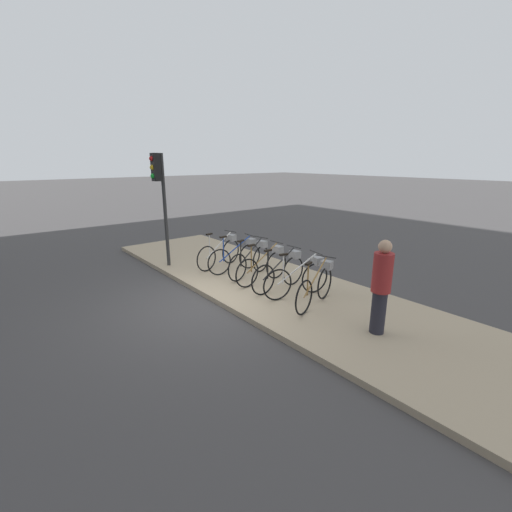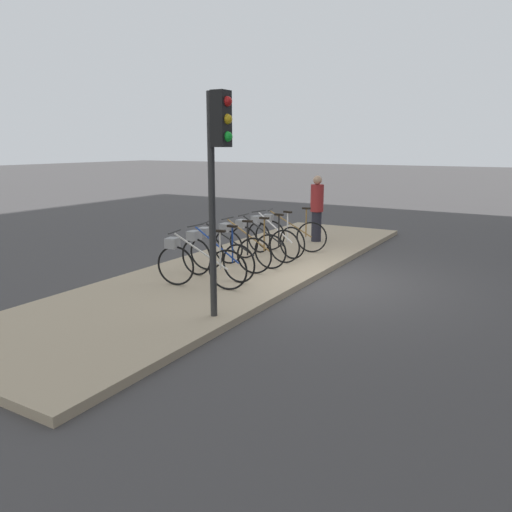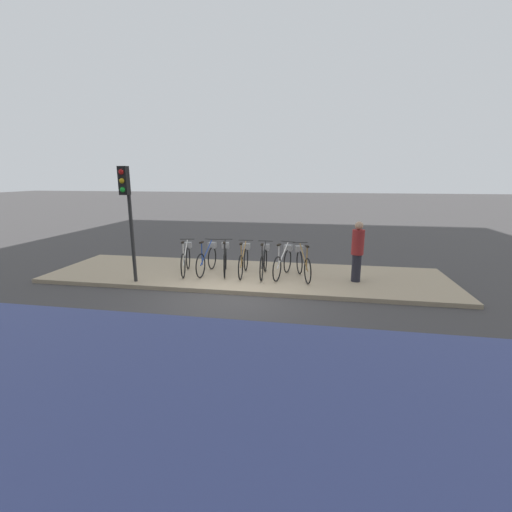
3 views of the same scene
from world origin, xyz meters
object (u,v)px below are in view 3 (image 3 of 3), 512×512
parked_bicycle_4 (264,260)px  parked_bicycle_0 (186,258)px  parked_bicycle_1 (208,258)px  parked_bicycle_5 (283,261)px  parked_bicycle_2 (225,258)px  pedestrian (357,250)px  parked_bicycle_3 (244,260)px  traffic_light (127,200)px  parked_bicycle_6 (303,263)px

parked_bicycle_4 → parked_bicycle_0: bearing=-177.6°
parked_bicycle_0 → parked_bicycle_1: same height
parked_bicycle_4 → parked_bicycle_5: same height
parked_bicycle_2 → parked_bicycle_5: size_ratio=1.00×
parked_bicycle_4 → pedestrian: (2.70, -0.17, 0.45)m
parked_bicycle_1 → parked_bicycle_4: size_ratio=1.00×
parked_bicycle_1 → parked_bicycle_3: (1.16, 0.00, 0.00)m
traffic_light → parked_bicycle_1: bearing=37.7°
parked_bicycle_1 → parked_bicycle_5: same height
parked_bicycle_0 → parked_bicycle_1: bearing=9.3°
parked_bicycle_3 → parked_bicycle_1: bearing=-179.9°
parked_bicycle_1 → parked_bicycle_6: same height
parked_bicycle_0 → traffic_light: (-1.11, -1.26, 1.86)m
parked_bicycle_5 → parked_bicycle_2: bearing=178.3°
parked_bicycle_0 → parked_bicycle_3: same height
parked_bicycle_4 → pedestrian: size_ratio=1.01×
parked_bicycle_3 → parked_bicycle_6: size_ratio=1.03×
parked_bicycle_2 → parked_bicycle_4: 1.24m
parked_bicycle_5 → pedestrian: (2.11, -0.19, 0.45)m
traffic_light → parked_bicycle_6: bearing=15.3°
parked_bicycle_1 → parked_bicycle_0: bearing=-170.7°
traffic_light → pedestrian: bearing=10.8°
parked_bicycle_3 → parked_bicycle_6: same height
parked_bicycle_1 → parked_bicycle_2: bearing=7.4°
parked_bicycle_2 → pedestrian: pedestrian is taller
parked_bicycle_4 → parked_bicycle_5: bearing=2.2°
parked_bicycle_5 → parked_bicycle_1: bearing=-179.6°
parked_bicycle_0 → parked_bicycle_6: size_ratio=1.01×
parked_bicycle_1 → parked_bicycle_4: same height
parked_bicycle_0 → pedestrian: bearing=-0.7°
parked_bicycle_3 → pedestrian: bearing=-3.0°
parked_bicycle_2 → parked_bicycle_1: bearing=-172.6°
parked_bicycle_1 → parked_bicycle_3: same height
parked_bicycle_5 → traffic_light: size_ratio=0.53×
parked_bicycle_6 → pedestrian: size_ratio=0.98×
parked_bicycle_1 → parked_bicycle_3: size_ratio=1.00×
parked_bicycle_3 → traffic_light: size_ratio=0.54×
parked_bicycle_6 → pedestrian: (1.53, -0.10, 0.45)m
parked_bicycle_0 → parked_bicycle_5: same height
parked_bicycle_1 → parked_bicycle_5: 2.38m
parked_bicycle_3 → parked_bicycle_5: bearing=0.6°
parked_bicycle_2 → parked_bicycle_4: size_ratio=0.98×
parked_bicycle_2 → pedestrian: (3.94, -0.24, 0.45)m
parked_bicycle_3 → parked_bicycle_5: (1.22, 0.01, 0.00)m
parked_bicycle_1 → traffic_light: bearing=-142.3°
parked_bicycle_1 → traffic_light: 2.91m
parked_bicycle_4 → traffic_light: size_ratio=0.54×
parked_bicycle_6 → parked_bicycle_2: bearing=176.5°
parked_bicycle_1 → pedestrian: size_ratio=1.01×
parked_bicycle_2 → parked_bicycle_6: size_ratio=1.01×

